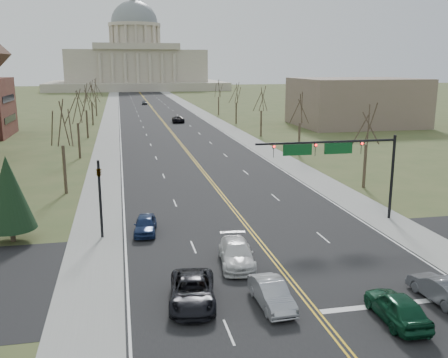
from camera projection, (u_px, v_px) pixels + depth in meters
name	position (u px, v px, depth m)	size (l,w,h in m)	color
ground	(309.00, 304.00, 27.51)	(600.00, 600.00, 0.00)	#3E4F27
road	(157.00, 114.00, 132.42)	(20.00, 380.00, 0.01)	black
cross_road	(276.00, 263.00, 33.23)	(120.00, 14.00, 0.01)	black
sidewalk_left	(111.00, 115.00, 130.02)	(4.00, 380.00, 0.03)	gray
sidewalk_right	(202.00, 113.00, 134.81)	(4.00, 380.00, 0.03)	gray
center_line	(157.00, 114.00, 132.42)	(0.42, 380.00, 0.01)	gold
edge_line_left	(119.00, 115.00, 130.46)	(0.15, 380.00, 0.01)	silver
edge_line_right	(194.00, 113.00, 134.37)	(0.15, 380.00, 0.01)	silver
stop_bar	(401.00, 303.00, 27.55)	(9.50, 0.50, 0.01)	silver
capitol	(136.00, 62.00, 262.67)	(90.00, 60.00, 50.00)	#B4AE96
signal_mast	(337.00, 154.00, 40.57)	(12.12, 0.44, 7.20)	black
signal_left	(100.00, 190.00, 37.25)	(0.32, 0.36, 6.00)	black
tree_r_0	(367.00, 127.00, 52.02)	(3.74, 3.74, 8.50)	#3B2C23
tree_l_0	(61.00, 126.00, 49.56)	(3.96, 3.96, 9.00)	#3B2C23
tree_r_1	(300.00, 110.00, 71.10)	(3.74, 3.74, 8.50)	#3B2C23
tree_l_1	(77.00, 109.00, 68.63)	(3.96, 3.96, 9.00)	#3B2C23
tree_r_2	(261.00, 100.00, 90.17)	(3.74, 3.74, 8.50)	#3B2C23
tree_l_2	(86.00, 99.00, 87.71)	(3.96, 3.96, 9.00)	#3B2C23
tree_r_3	(236.00, 94.00, 109.25)	(3.74, 3.74, 8.50)	#3B2C23
tree_l_3	(91.00, 93.00, 106.79)	(3.96, 3.96, 9.00)	#3B2C23
tree_r_4	(219.00, 90.00, 128.32)	(3.74, 3.74, 8.50)	#3B2C23
tree_l_4	(95.00, 88.00, 125.86)	(3.96, 3.96, 9.00)	#3B2C23
conifer_l	(9.00, 193.00, 36.43)	(3.64, 3.64, 6.50)	#3B2C23
bldg_right_mass	(356.00, 102.00, 106.85)	(25.00, 20.00, 10.00)	#705F4F
car_nb_inner_lead	(397.00, 307.00, 25.50)	(1.84, 4.58, 1.56)	#0D3923
car_nb_outer_lead	(440.00, 289.00, 27.78)	(1.48, 4.25, 1.40)	#505258
car_sb_inner_lead	(272.00, 294.00, 27.12)	(1.50, 4.30, 1.42)	#989A9F
car_sb_outer_lead	(192.00, 291.00, 27.38)	(2.46, 5.34, 1.48)	black
car_sb_inner_second	(236.00, 254.00, 32.76)	(2.12, 5.23, 1.52)	silver
car_sb_outer_second	(145.00, 225.00, 38.84)	(1.66, 4.12, 1.40)	navy
car_far_nb	(178.00, 119.00, 113.30)	(2.56, 5.54, 1.54)	black
car_far_sb	(145.00, 102.00, 163.25)	(1.62, 4.04, 1.37)	#575B60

